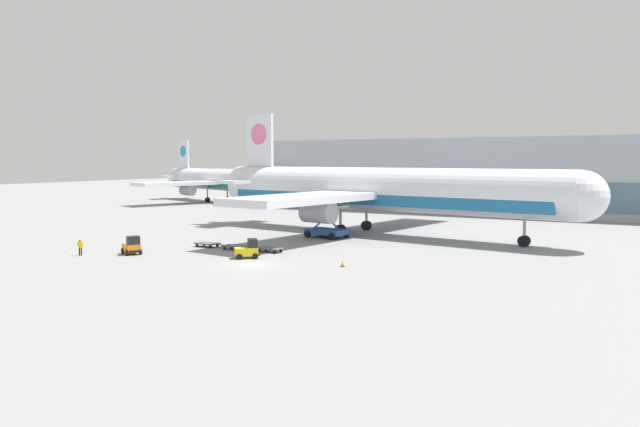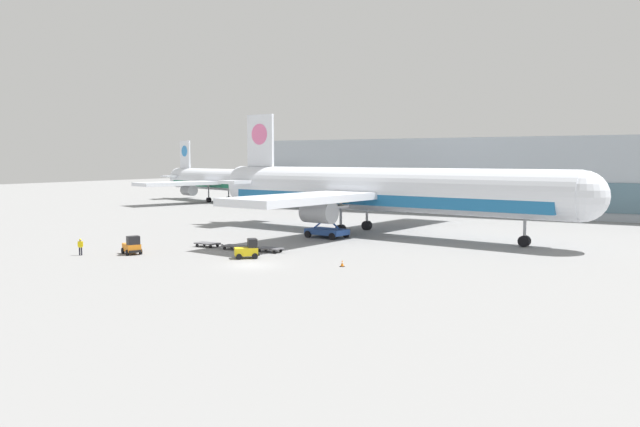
# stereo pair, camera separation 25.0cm
# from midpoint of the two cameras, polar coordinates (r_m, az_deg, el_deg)

# --- Properties ---
(ground_plane) EXTENTS (400.00, 400.00, 0.00)m
(ground_plane) POSITION_cam_midpoint_polar(r_m,az_deg,el_deg) (60.18, -6.29, -4.73)
(ground_plane) COLOR gray
(terminal_building) EXTENTS (90.00, 18.20, 14.00)m
(terminal_building) POSITION_cam_midpoint_polar(r_m,az_deg,el_deg) (124.92, 12.77, 3.43)
(terminal_building) COLOR #9EA8B2
(terminal_building) RESTS_ON ground_plane
(airplane_main) EXTENTS (57.87, 48.65, 17.00)m
(airplane_main) POSITION_cam_midpoint_polar(r_m,az_deg,el_deg) (84.63, 4.92, 2.07)
(airplane_main) COLOR silver
(airplane_main) RESTS_ON ground_plane
(airplane_distant) EXTENTS (48.79, 41.83, 14.80)m
(airplane_distant) POSITION_cam_midpoint_polar(r_m,az_deg,el_deg) (147.49, -8.80, 2.98)
(airplane_distant) COLOR silver
(airplane_distant) RESTS_ON ground_plane
(scissor_lift_loader) EXTENTS (5.57, 4.00, 4.71)m
(scissor_lift_loader) POSITION_cam_midpoint_polar(r_m,az_deg,el_deg) (80.41, 0.53, -0.92)
(scissor_lift_loader) COLOR #284C99
(scissor_lift_loader) RESTS_ON ground_plane
(baggage_tug_foreground) EXTENTS (2.81, 2.46, 2.00)m
(baggage_tug_foreground) POSITION_cam_midpoint_polar(r_m,az_deg,el_deg) (69.53, -16.91, -2.87)
(baggage_tug_foreground) COLOR orange
(baggage_tug_foreground) RESTS_ON ground_plane
(baggage_tug_mid) EXTENTS (2.75, 2.71, 2.00)m
(baggage_tug_mid) POSITION_cam_midpoint_polar(r_m,az_deg,el_deg) (64.29, -6.71, -3.32)
(baggage_tug_mid) COLOR yellow
(baggage_tug_mid) RESTS_ON ground_plane
(baggage_dolly_lead) EXTENTS (3.70, 1.51, 0.48)m
(baggage_dolly_lead) POSITION_cam_midpoint_polar(r_m,az_deg,el_deg) (73.32, -10.36, -2.72)
(baggage_dolly_lead) COLOR #56565B
(baggage_dolly_lead) RESTS_ON ground_plane
(baggage_dolly_second) EXTENTS (3.70, 1.51, 0.48)m
(baggage_dolly_second) POSITION_cam_midpoint_polar(r_m,az_deg,el_deg) (70.56, -7.87, -2.99)
(baggage_dolly_second) COLOR #56565B
(baggage_dolly_second) RESTS_ON ground_plane
(baggage_dolly_third) EXTENTS (3.70, 1.51, 0.48)m
(baggage_dolly_third) POSITION_cam_midpoint_polar(r_m,az_deg,el_deg) (68.30, -4.69, -3.22)
(baggage_dolly_third) COLOR #56565B
(baggage_dolly_third) RESTS_ON ground_plane
(ground_crew_near) EXTENTS (0.49, 0.38, 1.78)m
(ground_crew_near) POSITION_cam_midpoint_polar(r_m,az_deg,el_deg) (70.40, -21.17, -2.76)
(ground_crew_near) COLOR black
(ground_crew_near) RESTS_ON ground_plane
(traffic_cone_near) EXTENTS (0.40, 0.40, 0.64)m
(traffic_cone_near) POSITION_cam_midpoint_polar(r_m,az_deg,el_deg) (59.06, 1.96, -4.58)
(traffic_cone_near) COLOR black
(traffic_cone_near) RESTS_ON ground_plane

